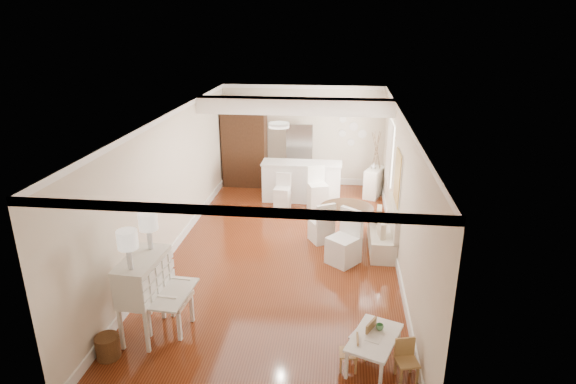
% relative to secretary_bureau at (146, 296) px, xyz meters
% --- Properties ---
extents(room, '(9.00, 9.04, 2.82)m').
position_rel_secretary_bureau_xyz_m(room, '(1.74, 3.12, 1.35)').
color(room, maroon).
rests_on(room, ground).
extents(secretary_bureau, '(1.04, 1.06, 1.26)m').
position_rel_secretary_bureau_xyz_m(secretary_bureau, '(0.00, 0.00, 0.00)').
color(secretary_bureau, silver).
rests_on(secretary_bureau, ground).
extents(gustavian_armchair, '(0.66, 0.66, 1.08)m').
position_rel_secretary_bureau_xyz_m(gustavian_armchair, '(0.31, 0.12, -0.09)').
color(gustavian_armchair, white).
rests_on(gustavian_armchair, ground).
extents(wicker_basket, '(0.38, 0.38, 0.33)m').
position_rel_secretary_bureau_xyz_m(wicker_basket, '(-0.35, -0.62, -0.46)').
color(wicker_basket, '#57361B').
rests_on(wicker_basket, ground).
extents(kids_table, '(0.85, 1.06, 0.46)m').
position_rel_secretary_bureau_xyz_m(kids_table, '(3.34, -0.37, -0.40)').
color(kids_table, white).
rests_on(kids_table, ground).
extents(kids_chair_a, '(0.26, 0.26, 0.52)m').
position_rel_secretary_bureau_xyz_m(kids_chair_a, '(3.00, -0.48, -0.37)').
color(kids_chair_a, '#A87F4C').
rests_on(kids_chair_a, ground).
extents(kids_chair_b, '(0.39, 0.39, 0.60)m').
position_rel_secretary_bureau_xyz_m(kids_chair_b, '(3.19, -0.15, -0.33)').
color(kids_chair_b, '#A17C49').
rests_on(kids_chair_b, ground).
extents(kids_chair_c, '(0.34, 0.34, 0.57)m').
position_rel_secretary_bureau_xyz_m(kids_chair_c, '(3.76, -0.59, -0.34)').
color(kids_chair_c, tan).
rests_on(kids_chair_c, ground).
extents(banquette, '(0.52, 1.60, 0.98)m').
position_rel_secretary_bureau_xyz_m(banquette, '(3.69, 3.30, -0.14)').
color(banquette, silver).
rests_on(banquette, ground).
extents(dining_table, '(1.31, 1.31, 0.77)m').
position_rel_secretary_bureau_xyz_m(dining_table, '(2.95, 3.56, -0.24)').
color(dining_table, '#412814').
rests_on(dining_table, ground).
extents(slip_chair_near, '(0.72, 0.73, 1.07)m').
position_rel_secretary_bureau_xyz_m(slip_chair_near, '(2.91, 2.55, -0.09)').
color(slip_chair_near, white).
rests_on(slip_chair_near, ground).
extents(slip_chair_far, '(0.59, 0.60, 0.90)m').
position_rel_secretary_bureau_xyz_m(slip_chair_far, '(2.43, 3.49, -0.18)').
color(slip_chair_far, white).
rests_on(slip_chair_far, ground).
extents(breakfast_counter, '(2.05, 0.65, 1.03)m').
position_rel_secretary_bureau_xyz_m(breakfast_counter, '(1.80, 5.90, -0.11)').
color(breakfast_counter, white).
rests_on(breakfast_counter, ground).
extents(bar_stool_left, '(0.41, 0.41, 0.92)m').
position_rel_secretary_bureau_xyz_m(bar_stool_left, '(1.38, 5.17, -0.17)').
color(bar_stool_left, white).
rests_on(bar_stool_left, ground).
extents(bar_stool_right, '(0.56, 0.56, 1.10)m').
position_rel_secretary_bureau_xyz_m(bar_stool_right, '(2.26, 5.21, -0.08)').
color(bar_stool_right, white).
rests_on(bar_stool_right, ground).
extents(pantry_cabinet, '(1.20, 0.60, 2.30)m').
position_rel_secretary_bureau_xyz_m(pantry_cabinet, '(0.10, 6.98, 0.52)').
color(pantry_cabinet, '#381E11').
rests_on(pantry_cabinet, ground).
extents(fridge, '(0.75, 0.65, 1.80)m').
position_rel_secretary_bureau_xyz_m(fridge, '(2.00, 6.95, 0.27)').
color(fridge, silver).
rests_on(fridge, ground).
extents(sideboard, '(0.62, 0.87, 0.76)m').
position_rel_secretary_bureau_xyz_m(sideboard, '(3.70, 6.44, -0.25)').
color(sideboard, white).
rests_on(sideboard, ground).
extents(pencil_cup, '(0.13, 0.13, 0.08)m').
position_rel_secretary_bureau_xyz_m(pencil_cup, '(3.42, -0.20, -0.12)').
color(pencil_cup, '#62A86D').
rests_on(pencil_cup, kids_table).
extents(branch_vase, '(0.18, 0.18, 0.16)m').
position_rel_secretary_bureau_xyz_m(branch_vase, '(3.66, 6.46, 0.22)').
color(branch_vase, silver).
rests_on(branch_vase, sideboard).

